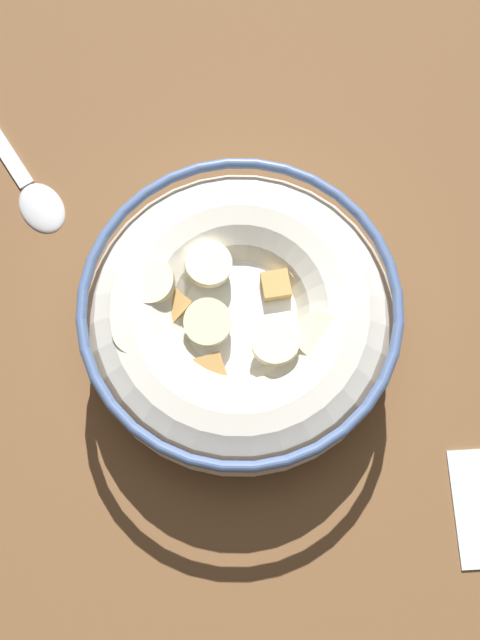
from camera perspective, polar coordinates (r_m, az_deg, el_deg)
ground_plane at (r=49.08cm, az=0.00°, el=-1.31°), size 126.48×126.48×2.00cm
cereal_bowl at (r=45.06cm, az=-0.01°, el=0.04°), size 17.69×17.69×6.10cm
spoon at (r=53.49cm, az=-15.49°, el=10.09°), size 11.43×13.20×0.80cm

